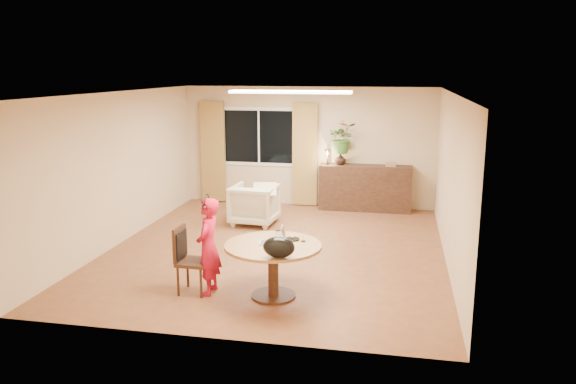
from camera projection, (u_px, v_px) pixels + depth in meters
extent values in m
plane|color=brown|center=(277.00, 249.00, 9.43)|extent=(6.50, 6.50, 0.00)
plane|color=white|center=(276.00, 93.00, 8.88)|extent=(6.50, 6.50, 0.00)
plane|color=tan|center=(308.00, 147.00, 12.27)|extent=(5.50, 0.00, 5.50)
plane|color=tan|center=(121.00, 168.00, 9.68)|extent=(0.00, 6.50, 6.50)
plane|color=tan|center=(450.00, 180.00, 8.63)|extent=(0.00, 6.50, 6.50)
cube|color=white|center=(259.00, 137.00, 12.42)|extent=(1.70, 0.02, 1.30)
cube|color=black|center=(259.00, 137.00, 12.41)|extent=(1.55, 0.01, 1.15)
cube|color=white|center=(259.00, 137.00, 12.41)|extent=(0.04, 0.01, 1.15)
cube|color=olive|center=(213.00, 152.00, 12.62)|extent=(0.55, 0.08, 2.25)
cube|color=olive|center=(305.00, 154.00, 12.22)|extent=(0.55, 0.08, 2.25)
cube|color=white|center=(290.00, 92.00, 10.03)|extent=(2.20, 0.35, 0.05)
cylinder|color=brown|center=(273.00, 246.00, 7.33)|extent=(1.28, 1.28, 0.04)
cylinder|color=black|center=(273.00, 272.00, 7.41)|extent=(0.14, 0.14, 0.69)
cylinder|color=black|center=(273.00, 295.00, 7.48)|extent=(0.59, 0.59, 0.03)
imported|color=red|center=(208.00, 246.00, 7.47)|extent=(0.48, 0.32, 1.31)
imported|color=beige|center=(255.00, 204.00, 10.91)|extent=(0.90, 0.92, 0.78)
cube|color=black|center=(365.00, 188.00, 11.97)|extent=(1.94, 0.47, 0.97)
imported|color=black|center=(340.00, 159.00, 11.94)|extent=(0.30, 0.30, 0.25)
imported|color=#276225|center=(343.00, 138.00, 11.84)|extent=(0.68, 0.61, 0.66)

